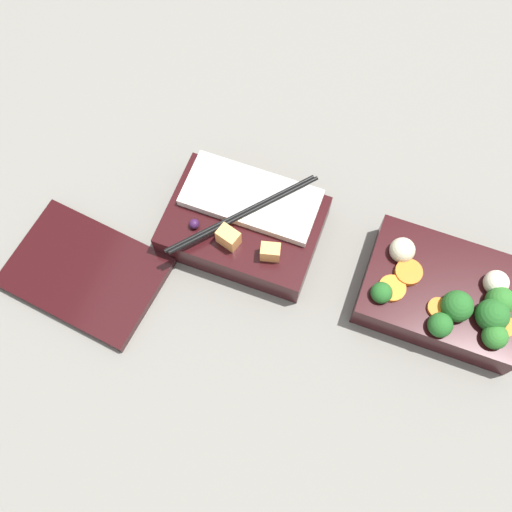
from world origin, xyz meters
TOP-DOWN VIEW (x-y plane):
  - ground_plane at (0.00, 0.00)m, footprint 3.00×3.00m
  - bento_tray_vegetable at (-0.14, 0.00)m, footprint 0.20×0.14m
  - bento_tray_rice at (0.13, -0.00)m, footprint 0.20×0.17m
  - bento_lid at (0.31, 0.13)m, footprint 0.21×0.16m

SIDE VIEW (x-z plane):
  - ground_plane at x=0.00m, z-range 0.00..0.00m
  - bento_lid at x=0.31m, z-range 0.00..0.01m
  - bento_tray_rice at x=0.13m, z-range -0.01..0.06m
  - bento_tray_vegetable at x=-0.14m, z-range -0.01..0.07m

